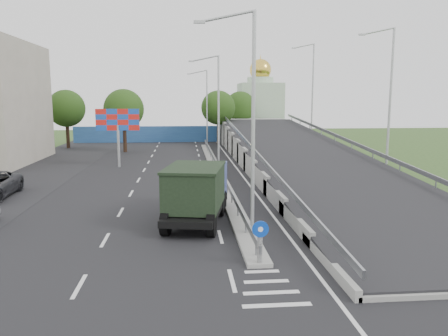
{
  "coord_description": "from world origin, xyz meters",
  "views": [
    {
      "loc": [
        -2.82,
        -13.6,
        6.42
      ],
      "look_at": [
        -0.4,
        12.85,
        2.2
      ],
      "focal_mm": 35.0,
      "sensor_mm": 36.0,
      "label": 1
    }
  ],
  "objects": [
    {
      "name": "tree_left_far",
      "position": [
        -18.0,
        45.0,
        5.18
      ],
      "size": [
        4.8,
        4.8,
        7.6
      ],
      "color": "black",
      "rests_on": "ground"
    },
    {
      "name": "overpass_ramp",
      "position": [
        7.5,
        24.0,
        1.75
      ],
      "size": [
        10.0,
        50.0,
        3.5
      ],
      "color": "gray",
      "rests_on": "ground"
    },
    {
      "name": "median",
      "position": [
        0.0,
        24.0,
        0.1
      ],
      "size": [
        1.0,
        44.0,
        0.2
      ],
      "primitive_type": "cube",
      "color": "gray",
      "rests_on": "ground"
    },
    {
      "name": "parking_strip",
      "position": [
        -16.0,
        20.0,
        0.0
      ],
      "size": [
        8.0,
        90.0,
        0.05
      ],
      "primitive_type": "cube",
      "color": "black",
      "rests_on": "ground"
    },
    {
      "name": "tree_median_far",
      "position": [
        2.0,
        48.0,
        5.18
      ],
      "size": [
        4.8,
        4.8,
        7.6
      ],
      "color": "black",
      "rests_on": "ground"
    },
    {
      "name": "lamp_post_near",
      "position": [
        0.11,
        6.0,
        5.81
      ],
      "size": [
        2.74,
        0.18,
        10.08
      ],
      "color": "#B2B5B7",
      "rests_on": "median"
    },
    {
      "name": "road_surface",
      "position": [
        -3.0,
        20.0,
        0.0
      ],
      "size": [
        26.0,
        90.0,
        0.04
      ],
      "primitive_type": "cube",
      "color": "black",
      "rests_on": "ground"
    },
    {
      "name": "sign_bollard",
      "position": [
        0.0,
        2.17,
        1.03
      ],
      "size": [
        0.64,
        0.23,
        1.67
      ],
      "color": "black",
      "rests_on": "median"
    },
    {
      "name": "blue_wall",
      "position": [
        -4.0,
        52.0,
        1.2
      ],
      "size": [
        30.0,
        0.5,
        2.4
      ],
      "primitive_type": "cube",
      "color": "#274D90",
      "rests_on": "ground"
    },
    {
      "name": "median_guardrail",
      "position": [
        0.0,
        24.0,
        0.75
      ],
      "size": [
        0.09,
        44.0,
        0.71
      ],
      "color": "gray",
      "rests_on": "median"
    },
    {
      "name": "tree_left_mid",
      "position": [
        -10.0,
        40.0,
        5.18
      ],
      "size": [
        4.8,
        4.8,
        7.6
      ],
      "color": "black",
      "rests_on": "ground"
    },
    {
      "name": "dump_truck",
      "position": [
        -2.16,
        8.98,
        1.7
      ],
      "size": [
        3.8,
        7.3,
        3.06
      ],
      "rotation": [
        0.0,
        0.0,
        -0.19
      ],
      "color": "black",
      "rests_on": "ground"
    },
    {
      "name": "billboard",
      "position": [
        -9.0,
        28.0,
        4.19
      ],
      "size": [
        4.0,
        0.24,
        5.5
      ],
      "color": "#B2B5B7",
      "rests_on": "ground"
    },
    {
      "name": "ground",
      "position": [
        0.0,
        0.0,
        0.0
      ],
      "size": [
        160.0,
        160.0,
        0.0
      ],
      "primitive_type": "plane",
      "color": "#2D4C1E",
      "rests_on": "ground"
    },
    {
      "name": "lamp_post_mid",
      "position": [
        0.11,
        26.0,
        5.81
      ],
      "size": [
        2.74,
        0.18,
        10.08
      ],
      "color": "#B2B5B7",
      "rests_on": "median"
    },
    {
      "name": "lamp_post_far",
      "position": [
        0.11,
        46.0,
        5.81
      ],
      "size": [
        2.74,
        0.18,
        10.08
      ],
      "color": "#B2B5B7",
      "rests_on": "median"
    },
    {
      "name": "church",
      "position": [
        10.0,
        60.0,
        5.31
      ],
      "size": [
        7.0,
        7.0,
        13.8
      ],
      "color": "#B2CCAD",
      "rests_on": "ground"
    },
    {
      "name": "tree_ramp_far",
      "position": [
        6.0,
        55.0,
        5.18
      ],
      "size": [
        4.8,
        4.8,
        7.6
      ],
      "color": "black",
      "rests_on": "ground"
    }
  ]
}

